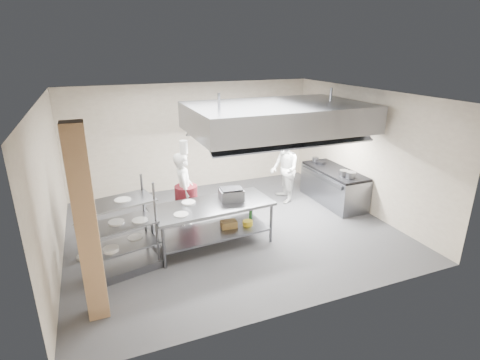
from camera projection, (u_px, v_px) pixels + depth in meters
name	position (u px, v px, depth m)	size (l,w,h in m)	color
floor	(231.00, 229.00, 8.49)	(7.00, 7.00, 0.00)	#29292B
ceiling	(230.00, 95.00, 7.49)	(7.00, 7.00, 0.00)	silver
wall_back	(194.00, 137.00, 10.61)	(7.00, 7.00, 0.00)	#AE9F8A
wall_left	(50.00, 188.00, 6.76)	(6.00, 6.00, 0.00)	#AE9F8A
wall_right	(363.00, 150.00, 9.22)	(6.00, 6.00, 0.00)	#AE9F8A
column	(87.00, 226.00, 5.31)	(0.30, 0.30, 3.00)	tan
exhaust_hood	(278.00, 117.00, 8.50)	(4.00, 2.50, 0.60)	gray
hood_strip_a	(241.00, 134.00, 8.29)	(1.60, 0.12, 0.04)	white
hood_strip_b	(311.00, 128.00, 8.92)	(1.60, 0.12, 0.04)	white
wall_shelf	(254.00, 133.00, 11.11)	(1.50, 0.28, 0.04)	gray
island	(213.00, 225.00, 7.70)	(2.45, 1.02, 0.91)	slate
island_worktop	(212.00, 206.00, 7.55)	(2.45, 1.02, 0.06)	gray
island_undershelf	(213.00, 231.00, 7.75)	(2.25, 0.92, 0.04)	gray
pass_rack	(123.00, 228.00, 6.68)	(1.13, 0.66, 1.69)	slate
cooking_range	(333.00, 187.00, 9.87)	(0.80, 2.00, 0.84)	gray
range_top	(335.00, 171.00, 9.72)	(0.78, 1.96, 0.06)	black
chef_head	(184.00, 192.00, 8.27)	(0.65, 0.43, 1.78)	silver
chef_line	(284.00, 169.00, 9.78)	(0.86, 0.67, 1.76)	silver
chef_plating	(84.00, 214.00, 7.13)	(1.05, 0.44, 1.79)	silver
griddle	(231.00, 195.00, 7.72)	(0.47, 0.37, 0.23)	slate
wicker_basket	(229.00, 224.00, 7.86)	(0.33, 0.23, 0.14)	brown
stockpot	(344.00, 173.00, 9.19)	(0.22, 0.22, 0.15)	gray
plate_stack	(125.00, 243.00, 6.78)	(0.28, 0.28, 0.05)	white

